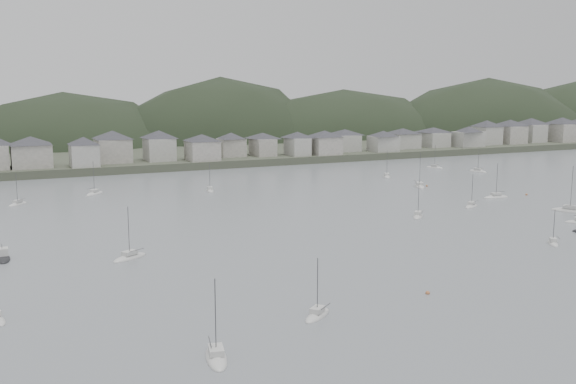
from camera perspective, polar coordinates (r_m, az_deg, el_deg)
name	(u,v)px	position (r m, az deg, el deg)	size (l,w,h in m)	color
ground	(504,308)	(100.15, 18.65, -9.71)	(900.00, 900.00, 0.00)	slate
far_shore_land	(122,142)	(370.23, -14.52, 4.30)	(900.00, 250.00, 3.00)	#383D2D
forested_ridge	(141,170)	(347.48, -12.88, 1.93)	(851.55, 103.94, 102.57)	black
waterfront_town	(289,141)	(278.15, 0.06, 4.52)	(451.48, 28.46, 12.92)	gray
sailboat_lead	(95,194)	(201.38, -16.80, -0.14)	(7.07, 7.43, 10.65)	beige
moored_fleet	(342,223)	(152.30, 4.85, -2.72)	(221.55, 144.78, 12.89)	beige
motor_launch_far	(3,258)	(131.57, -24.00, -5.37)	(2.73, 7.33, 3.75)	black
mooring_buoys	(339,234)	(140.32, 4.56, -3.77)	(167.24, 115.62, 0.70)	#B2683B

